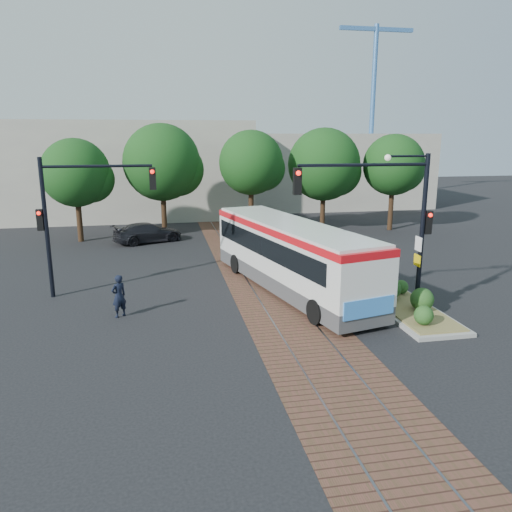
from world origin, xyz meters
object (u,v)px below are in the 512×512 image
object	(u,v)px
signal_pole_main	(394,209)
officer	(119,296)
traffic_island	(411,305)
signal_pole_left	(73,208)
city_bus	(290,253)
parked_car	(148,233)

from	to	relation	value
signal_pole_main	officer	size ratio (longest dim) A/B	3.57
traffic_island	signal_pole_left	distance (m)	14.50
city_bus	parked_car	xyz separation A→B (m)	(-6.52, 11.81, -1.08)
city_bus	signal_pole_main	distance (m)	5.43
signal_pole_main	parked_car	world-z (taller)	signal_pole_main
city_bus	signal_pole_left	bearing A→B (deg)	160.60
signal_pole_left	parked_car	xyz separation A→B (m)	(2.75, 10.84, -3.22)
traffic_island	signal_pole_left	world-z (taller)	signal_pole_left
traffic_island	signal_pole_main	world-z (taller)	signal_pole_main
signal_pole_left	parked_car	bearing A→B (deg)	75.75
traffic_island	parked_car	xyz separation A→B (m)	(-10.43, 15.74, 0.32)
city_bus	signal_pole_left	xyz separation A→B (m)	(-9.27, 0.96, 2.14)
city_bus	signal_pole_left	distance (m)	9.56
traffic_island	parked_car	size ratio (longest dim) A/B	1.16
city_bus	signal_pole_left	world-z (taller)	signal_pole_left
officer	parked_car	xyz separation A→B (m)	(0.84, 13.94, -0.19)
officer	parked_car	distance (m)	13.97
city_bus	officer	size ratio (longest dim) A/B	7.03
signal_pole_left	officer	xyz separation A→B (m)	(1.92, -3.10, -3.02)
signal_pole_left	city_bus	bearing A→B (deg)	-5.92
city_bus	traffic_island	size ratio (longest dim) A/B	2.27
signal_pole_main	signal_pole_left	distance (m)	13.14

